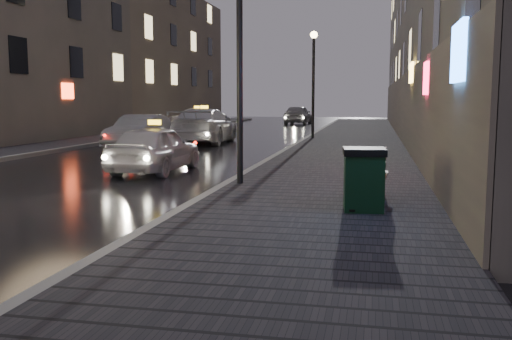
{
  "coord_description": "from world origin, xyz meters",
  "views": [
    {
      "loc": [
        4.86,
        -6.76,
        2.1
      ],
      "look_at": [
        2.84,
        3.02,
        0.85
      ],
      "focal_mm": 40.0,
      "sensor_mm": 36.0,
      "label": 1
    }
  ],
  "objects": [
    {
      "name": "ground",
      "position": [
        0.0,
        0.0,
        0.0
      ],
      "size": [
        120.0,
        120.0,
        0.0
      ],
      "primitive_type": "plane",
      "color": "black",
      "rests_on": "ground"
    },
    {
      "name": "sidewalk",
      "position": [
        3.9,
        21.0,
        0.07
      ],
      "size": [
        4.6,
        58.0,
        0.15
      ],
      "primitive_type": "cube",
      "color": "black",
      "rests_on": "ground"
    },
    {
      "name": "curb",
      "position": [
        1.5,
        21.0,
        0.07
      ],
      "size": [
        0.2,
        58.0,
        0.15
      ],
      "primitive_type": "cube",
      "color": "slate",
      "rests_on": "ground"
    },
    {
      "name": "sidewalk_far",
      "position": [
        -8.7,
        21.0,
        0.07
      ],
      "size": [
        2.4,
        58.0,
        0.15
      ],
      "primitive_type": "cube",
      "color": "black",
      "rests_on": "ground"
    },
    {
      "name": "curb_far",
      "position": [
        -7.4,
        21.0,
        0.07
      ],
      "size": [
        0.2,
        58.0,
        0.15
      ],
      "primitive_type": "cube",
      "color": "slate",
      "rests_on": "ground"
    },
    {
      "name": "building_near",
      "position": [
        7.1,
        25.0,
        6.5
      ],
      "size": [
        1.8,
        50.0,
        13.0
      ],
      "primitive_type": "cube",
      "color": "#605B54",
      "rests_on": "ground"
    },
    {
      "name": "building_far_b",
      "position": [
        -13.5,
        20.0,
        7.0
      ],
      "size": [
        6.0,
        16.0,
        14.0
      ],
      "primitive_type": "cube",
      "color": "#6B6051",
      "rests_on": "ground"
    },
    {
      "name": "building_far_c",
      "position": [
        -13.5,
        39.0,
        5.5
      ],
      "size": [
        6.0,
        22.0,
        11.0
      ],
      "primitive_type": "cube",
      "color": "#6B6051",
      "rests_on": "ground"
    },
    {
      "name": "lamp_near",
      "position": [
        1.85,
        6.0,
        3.49
      ],
      "size": [
        0.36,
        0.36,
        5.28
      ],
      "color": "black",
      "rests_on": "sidewalk"
    },
    {
      "name": "lamp_far",
      "position": [
        1.85,
        22.0,
        3.49
      ],
      "size": [
        0.36,
        0.36,
        5.28
      ],
      "color": "black",
      "rests_on": "sidewalk"
    },
    {
      "name": "bench",
      "position": [
        4.86,
        4.28,
        0.64
      ],
      "size": [
        0.81,
        1.95,
        0.97
      ],
      "rotation": [
        0.0,
        0.0,
        -0.08
      ],
      "color": "black",
      "rests_on": "sidewalk"
    },
    {
      "name": "trash_bin",
      "position": [
        4.71,
        3.29,
        0.71
      ],
      "size": [
        0.78,
        0.78,
        1.1
      ],
      "rotation": [
        0.0,
        0.0,
        0.09
      ],
      "color": "black",
      "rests_on": "sidewalk"
    },
    {
      "name": "taxi_near",
      "position": [
        -1.28,
        8.63,
        0.68
      ],
      "size": [
        1.69,
        4.04,
        1.36
      ],
      "primitive_type": "imported",
      "rotation": [
        0.0,
        0.0,
        3.12
      ],
      "color": "silver",
      "rests_on": "ground"
    },
    {
      "name": "car_left_mid",
      "position": [
        -4.79,
        15.78,
        0.72
      ],
      "size": [
        1.56,
        4.36,
        1.43
      ],
      "primitive_type": "imported",
      "rotation": [
        0.0,
        0.0,
        -0.01
      ],
      "color": "gray",
      "rests_on": "ground"
    },
    {
      "name": "taxi_mid",
      "position": [
        -3.03,
        19.32,
        0.82
      ],
      "size": [
        2.61,
        5.8,
        1.65
      ],
      "primitive_type": "imported",
      "rotation": [
        0.0,
        0.0,
        3.19
      ],
      "color": "silver",
      "rests_on": "ground"
    },
    {
      "name": "taxi_far",
      "position": [
        -6.52,
        29.2,
        0.75
      ],
      "size": [
        3.16,
        5.7,
        1.51
      ],
      "primitive_type": "imported",
      "rotation": [
        0.0,
        0.0,
        -0.13
      ],
      "color": "silver",
      "rests_on": "ground"
    },
    {
      "name": "car_far",
      "position": [
        -1.35,
        40.68,
        0.79
      ],
      "size": [
        2.05,
        4.71,
        1.58
      ],
      "primitive_type": "imported",
      "rotation": [
        0.0,
        0.0,
        3.1
      ],
      "color": "gray",
      "rests_on": "ground"
    }
  ]
}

